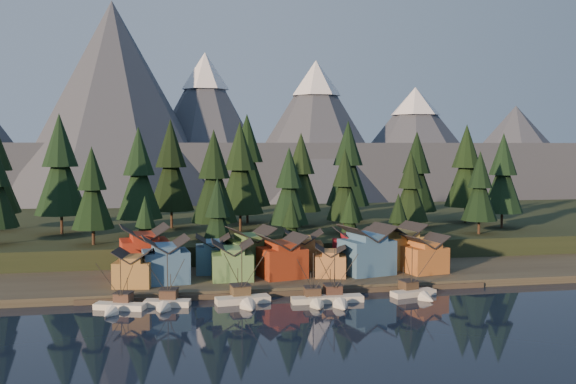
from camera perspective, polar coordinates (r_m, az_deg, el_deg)
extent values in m
plane|color=black|center=(110.79, 1.75, -10.95)|extent=(500.00, 500.00, 0.00)
cube|color=#322D24|center=(148.95, -1.60, -6.72)|extent=(400.00, 50.00, 1.50)
cube|color=black|center=(197.50, -3.91, -3.38)|extent=(420.00, 100.00, 6.00)
cube|color=#41392E|center=(126.35, 0.11, -8.82)|extent=(80.00, 4.00, 1.00)
cube|color=#464C5B|center=(345.48, -6.89, 1.83)|extent=(560.00, 160.00, 30.00)
cone|color=#464C5B|center=(285.71, -15.23, 7.25)|extent=(100.00, 100.00, 90.00)
cone|color=#464C5B|center=(303.05, -7.33, 5.48)|extent=(80.00, 80.00, 72.00)
cone|color=white|center=(304.92, -7.38, 10.62)|extent=(22.40, 22.40, 17.28)
cone|color=#464C5B|center=(298.36, 2.48, 5.14)|extent=(84.00, 84.00, 68.00)
cone|color=white|center=(299.92, 2.50, 10.09)|extent=(23.52, 23.52, 16.32)
cone|color=#464C5B|center=(330.26, 11.19, 4.11)|extent=(92.00, 92.00, 58.00)
cone|color=white|center=(331.00, 11.24, 7.92)|extent=(25.76, 25.76, 13.92)
cone|color=#464C5B|center=(363.92, 19.52, 3.31)|extent=(88.00, 88.00, 50.00)
cube|color=silver|center=(118.79, -14.72, -9.89)|extent=(9.36, 5.44, 1.43)
cone|color=silver|center=(114.42, -15.69, -10.45)|extent=(3.53, 3.77, 2.68)
cube|color=black|center=(118.92, -14.71, -10.14)|extent=(9.58, 5.56, 0.31)
cube|color=#493327|center=(119.94, -14.42, -9.07)|extent=(3.57, 3.46, 1.61)
cube|color=black|center=(119.74, -14.43, -8.65)|extent=(3.80, 3.69, 0.18)
cylinder|color=black|center=(118.25, -14.66, -7.62)|extent=(0.16, 0.16, 8.04)
cylinder|color=black|center=(121.34, -14.09, -8.30)|extent=(0.13, 0.13, 3.93)
cube|color=beige|center=(119.20, -10.68, -9.77)|extent=(8.60, 4.46, 1.51)
cone|color=beige|center=(114.94, -11.15, -10.30)|extent=(3.35, 3.32, 2.83)
cube|color=black|center=(119.34, -10.68, -10.03)|extent=(8.81, 4.55, 0.33)
cube|color=#463225|center=(120.29, -10.54, -8.92)|extent=(3.54, 3.39, 1.70)
cube|color=black|center=(120.08, -10.55, -8.48)|extent=(3.76, 3.62, 0.19)
cylinder|color=black|center=(118.59, -10.66, -7.38)|extent=(0.17, 0.17, 8.50)
cylinder|color=black|center=(121.62, -10.39, -8.14)|extent=(0.13, 0.13, 4.15)
cube|color=beige|center=(119.59, -4.04, -9.64)|extent=(10.22, 4.30, 1.66)
cone|color=beige|center=(114.47, -3.39, -10.27)|extent=(3.50, 3.74, 3.11)
cube|color=black|center=(119.74, -4.04, -9.93)|extent=(10.47, 4.39, 0.36)
cube|color=brown|center=(120.93, -4.26, -8.70)|extent=(3.68, 3.50, 1.87)
cube|color=black|center=(120.71, -4.26, -8.22)|extent=(3.91, 3.73, 0.21)
cylinder|color=black|center=(118.98, -4.13, -7.03)|extent=(0.19, 0.19, 9.33)
cylinder|color=black|center=(122.57, -4.49, -7.84)|extent=(0.15, 0.15, 4.56)
cube|color=beige|center=(119.53, 2.31, -9.67)|extent=(8.39, 3.13, 1.45)
cone|color=beige|center=(115.20, 2.71, -10.20)|extent=(2.85, 2.95, 2.71)
cube|color=black|center=(119.66, 2.31, -9.92)|extent=(8.59, 3.18, 0.32)
cube|color=#463425|center=(120.65, 2.18, -8.85)|extent=(3.03, 2.85, 1.63)
cube|color=black|center=(120.45, 2.18, -8.43)|extent=(3.22, 3.04, 0.18)
cylinder|color=black|center=(118.97, 2.27, -7.39)|extent=(0.16, 0.16, 8.13)
cylinder|color=black|center=(122.02, 2.04, -8.09)|extent=(0.13, 0.13, 3.98)
cube|color=beige|center=(120.60, 4.22, -9.54)|extent=(10.33, 3.15, 1.55)
cone|color=beige|center=(115.30, 4.88, -10.18)|extent=(2.99, 3.57, 2.91)
cube|color=black|center=(120.74, 4.21, -9.80)|extent=(10.58, 3.20, 0.34)
cube|color=#493027|center=(122.04, 4.01, -8.65)|extent=(3.17, 2.98, 1.75)
cube|color=black|center=(121.82, 4.01, -8.20)|extent=(3.37, 3.18, 0.19)
cylinder|color=black|center=(120.10, 4.16, -7.10)|extent=(0.17, 0.17, 8.74)
cylinder|color=black|center=(123.77, 3.78, -7.82)|extent=(0.14, 0.14, 4.27)
cube|color=beige|center=(127.11, 11.07, -8.90)|extent=(9.25, 4.71, 1.47)
cone|color=beige|center=(123.27, 12.38, -9.33)|extent=(3.38, 3.57, 2.76)
cube|color=black|center=(127.24, 11.07, -9.14)|extent=(9.47, 4.80, 0.32)
cube|color=#463525|center=(128.09, 10.66, -8.14)|extent=(3.50, 3.36, 1.66)
cube|color=black|center=(127.90, 10.67, -7.73)|extent=(3.72, 3.58, 0.18)
cylinder|color=black|center=(126.55, 10.96, -6.72)|extent=(0.17, 0.17, 8.29)
cylinder|color=black|center=(129.31, 10.21, -7.43)|extent=(0.13, 0.13, 4.05)
cube|color=olive|center=(129.27, -13.54, -7.07)|extent=(8.18, 7.46, 4.93)
cube|color=olive|center=(128.73, -13.56, -5.77)|extent=(4.98, 6.76, 1.01)
cube|color=#385E85|center=(131.43, -10.81, -6.52)|extent=(9.68, 8.82, 6.38)
cube|color=#385E85|center=(130.79, -10.83, -4.88)|extent=(5.72, 8.20, 1.24)
cube|color=#548246|center=(132.48, -4.99, -6.58)|extent=(8.39, 7.86, 5.45)
cube|color=#548246|center=(131.90, -4.99, -5.17)|extent=(4.71, 7.61, 1.15)
cube|color=maroon|center=(133.98, -0.53, -6.29)|extent=(10.20, 9.43, 6.15)
cube|color=maroon|center=(133.36, -0.53, -4.74)|extent=(6.34, 8.41, 1.22)
cube|color=#A56E3A|center=(135.59, 3.79, -6.52)|extent=(7.66, 7.66, 4.51)
cube|color=#A56E3A|center=(135.12, 3.80, -5.40)|extent=(4.87, 6.85, 0.89)
cube|color=#3A6289|center=(138.61, 7.00, -5.73)|extent=(11.63, 10.49, 7.30)
cube|color=#3A6289|center=(137.93, 7.02, -3.95)|extent=(7.26, 9.25, 1.39)
cube|color=#AC602C|center=(142.09, 12.02, -5.89)|extent=(9.40, 8.61, 5.59)
cube|color=#AC602C|center=(141.55, 12.04, -4.55)|extent=(5.79, 7.73, 1.14)
cube|color=maroon|center=(139.77, -12.64, -5.67)|extent=(10.74, 9.84, 7.49)
cube|color=maroon|center=(139.09, -12.67, -3.88)|extent=(6.43, 9.05, 1.35)
cube|color=#396288|center=(139.64, -6.69, -5.94)|extent=(7.58, 7.15, 5.90)
cube|color=#396288|center=(139.08, -6.70, -4.54)|extent=(4.31, 6.85, 1.02)
cube|color=#466B3A|center=(140.26, -3.32, -5.68)|extent=(10.60, 9.58, 6.82)
cube|color=#466B3A|center=(139.62, -3.32, -4.05)|extent=(6.58, 8.51, 1.28)
cube|color=#9F6E38|center=(143.46, 1.38, -5.65)|extent=(9.24, 8.00, 5.88)
cube|color=#9F6E38|center=(142.90, 1.38, -4.26)|extent=(5.51, 7.32, 1.17)
cube|color=maroon|center=(143.69, 5.82, -5.54)|extent=(8.96, 8.14, 6.42)
cube|color=maroon|center=(143.11, 5.83, -4.05)|extent=(5.25, 7.61, 1.16)
cube|color=#AA833C|center=(147.15, 9.95, -5.21)|extent=(10.35, 9.93, 7.12)
cube|color=#AA833C|center=(146.54, 9.97, -3.61)|extent=(6.46, 8.91, 1.23)
cylinder|color=#332319|center=(175.65, -19.47, -2.66)|extent=(0.70, 0.70, 5.47)
cone|color=black|center=(174.69, -19.56, 1.20)|extent=(13.36, 13.36, 18.83)
cone|color=black|center=(174.50, -19.64, 4.39)|extent=(9.11, 9.11, 13.67)
cylinder|color=#332319|center=(154.76, -16.91, -3.77)|extent=(0.70, 0.70, 3.99)
cone|color=black|center=(153.83, -16.98, -0.58)|extent=(9.75, 9.75, 13.73)
cone|color=black|center=(153.43, -17.04, 2.05)|extent=(6.64, 6.64, 9.97)
cylinder|color=#332319|center=(165.83, -13.03, -3.03)|extent=(0.70, 0.70, 4.84)
cone|color=black|center=(164.86, -13.09, 0.59)|extent=(11.84, 11.84, 16.68)
cone|color=black|center=(164.57, -13.14, 3.58)|extent=(8.07, 8.07, 12.11)
cylinder|color=#332319|center=(180.56, -10.30, -2.34)|extent=(0.70, 0.70, 5.30)
cone|color=black|center=(179.64, -10.35, 1.30)|extent=(12.95, 12.95, 18.25)
cone|color=black|center=(179.43, -10.39, 4.31)|extent=(8.83, 8.83, 13.24)
cylinder|color=#332319|center=(156.18, -6.55, -3.42)|extent=(0.70, 0.70, 4.70)
cone|color=black|center=(155.17, -6.58, 0.31)|extent=(11.49, 11.49, 16.19)
cone|color=black|center=(154.84, -6.61, 3.40)|extent=(7.83, 7.83, 11.75)
cylinder|color=#332319|center=(171.71, -4.25, -2.64)|extent=(0.70, 0.70, 5.13)
cone|color=black|center=(170.75, -4.27, 1.06)|extent=(12.54, 12.54, 17.67)
cone|color=black|center=(170.50, -4.29, 4.13)|extent=(8.55, 8.55, 12.82)
cylinder|color=#332319|center=(156.59, 0.10, -3.51)|extent=(0.70, 0.70, 3.96)
cone|color=black|center=(155.68, 0.10, -0.37)|extent=(9.68, 9.68, 13.64)
cone|color=black|center=(155.28, 0.10, 2.22)|extent=(6.60, 6.60, 9.90)
cylinder|color=#332319|center=(181.46, 1.16, -2.34)|extent=(0.70, 0.70, 4.66)
cone|color=black|center=(180.60, 1.16, 0.85)|extent=(11.40, 11.40, 16.06)
cone|color=black|center=(180.31, 1.16, 3.48)|extent=(7.77, 7.77, 11.66)
cylinder|color=#332319|center=(167.02, 5.05, -3.06)|extent=(0.70, 0.70, 3.88)
cone|color=black|center=(166.18, 5.07, -0.18)|extent=(9.47, 9.47, 13.35)
cone|color=black|center=(165.80, 5.09, 2.19)|extent=(6.46, 6.46, 9.69)
cylinder|color=#332319|center=(193.00, 5.32, -1.87)|extent=(0.70, 0.70, 5.31)
cone|color=black|center=(192.14, 5.34, 1.55)|extent=(12.99, 12.99, 18.30)
cone|color=black|center=(191.94, 5.36, 4.37)|extent=(8.86, 8.86, 13.28)
cylinder|color=#332319|center=(167.43, 10.80, -3.12)|extent=(0.70, 0.70, 3.75)
cone|color=black|center=(166.60, 10.84, -0.34)|extent=(9.17, 9.17, 12.92)
cone|color=black|center=(166.22, 10.87, 1.95)|extent=(6.25, 6.25, 9.38)
cylinder|color=#332319|center=(185.07, 11.29, -2.28)|extent=(0.70, 0.70, 4.72)
cone|color=black|center=(184.22, 11.34, 0.88)|extent=(11.53, 11.53, 16.25)
cone|color=black|center=(183.94, 11.38, 3.49)|extent=(7.86, 7.86, 11.79)
cylinder|color=#332319|center=(173.04, 16.61, -2.98)|extent=(0.70, 0.70, 3.77)
cone|color=black|center=(172.24, 16.66, -0.28)|extent=(9.21, 9.21, 12.98)
cone|color=black|center=(171.87, 16.71, 1.95)|extent=(6.28, 6.28, 9.42)
cylinder|color=#332319|center=(197.84, 15.48, -1.88)|extent=(0.70, 0.70, 5.12)
cone|color=black|center=(197.01, 15.54, 1.33)|extent=(12.52, 12.52, 17.64)
cone|color=black|center=(196.79, 15.60, 3.98)|extent=(8.53, 8.53, 12.80)
cylinder|color=#332319|center=(188.93, -3.63, -1.94)|extent=(0.70, 0.70, 5.64)
cone|color=black|center=(188.02, -3.65, 1.77)|extent=(13.79, 13.79, 19.43)
cone|color=black|center=(187.87, -3.66, 4.82)|extent=(9.40, 9.40, 14.10)
cylinder|color=#332319|center=(187.40, 18.47, -2.35)|extent=(0.70, 0.70, 4.62)
cone|color=black|center=(186.57, 18.54, 0.70)|extent=(11.30, 11.30, 15.92)
cone|color=black|center=(186.28, 18.60, 3.23)|extent=(7.70, 7.70, 11.56)
cylinder|color=#332319|center=(146.81, -12.52, -6.11)|extent=(0.70, 0.70, 2.87)
cone|color=black|center=(145.84, -12.56, -3.71)|extent=(7.02, 7.02, 9.90)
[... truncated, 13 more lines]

